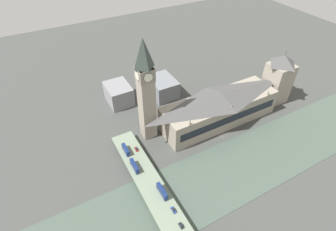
{
  "coord_description": "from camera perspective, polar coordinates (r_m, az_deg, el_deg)",
  "views": [
    {
      "loc": [
        -111.78,
        111.63,
        151.37
      ],
      "look_at": [
        22.88,
        38.15,
        20.58
      ],
      "focal_mm": 28.0,
      "sensor_mm": 36.0,
      "label": 1
    }
  ],
  "objects": [
    {
      "name": "car_southbound_mid",
      "position": [
        196.62,
        -6.88,
        -7.26
      ],
      "size": [
        4.37,
        1.87,
        1.29
      ],
      "color": "maroon",
      "rests_on": "road_bridge"
    },
    {
      "name": "road_bridge",
      "position": [
        171.45,
        -1.75,
        -18.21
      ],
      "size": [
        132.68,
        16.49,
        6.17
      ],
      "color": "#5D6A59",
      "rests_on": "ground_plane"
    },
    {
      "name": "double_decker_bus_mid",
      "position": [
        170.65,
        -1.29,
        -16.13
      ],
      "size": [
        11.8,
        2.54,
        5.05
      ],
      "color": "navy",
      "rests_on": "road_bridge"
    },
    {
      "name": "ground_plane",
      "position": [
        218.79,
        11.76,
        -4.41
      ],
      "size": [
        600.0,
        600.0,
        0.0
      ],
      "primitive_type": "plane",
      "color": "#424442"
    },
    {
      "name": "river_water",
      "position": [
        204.51,
        17.13,
        -9.7
      ],
      "size": [
        50.34,
        360.0,
        0.3
      ],
      "primitive_type": "cube",
      "color": "#47564C",
      "rests_on": "ground_plane"
    },
    {
      "name": "city_block_west",
      "position": [
        247.8,
        -10.68,
        4.62
      ],
      "size": [
        27.16,
        20.77,
        18.18
      ],
      "color": "gray",
      "rests_on": "ground_plane"
    },
    {
      "name": "car_northbound_lead",
      "position": [
        166.33,
        1.21,
        -19.87
      ],
      "size": [
        4.42,
        1.84,
        1.42
      ],
      "color": "navy",
      "rests_on": "road_bridge"
    },
    {
      "name": "double_decker_bus_lead",
      "position": [
        194.76,
        -9.2,
        -7.32
      ],
      "size": [
        10.72,
        2.57,
        4.7
      ],
      "color": "navy",
      "rests_on": "road_bridge"
    },
    {
      "name": "car_northbound_mid",
      "position": [
        161.86,
        2.87,
        -22.83
      ],
      "size": [
        3.82,
        1.75,
        1.51
      ],
      "color": "black",
      "rests_on": "road_bridge"
    },
    {
      "name": "clock_tower",
      "position": [
        188.33,
        -4.84,
        5.55
      ],
      "size": [
        11.78,
        11.78,
        83.49
      ],
      "color": "gray",
      "rests_on": "ground_plane"
    },
    {
      "name": "city_block_center",
      "position": [
        251.11,
        -11.06,
        4.85
      ],
      "size": [
        22.0,
        17.33,
        16.43
      ],
      "color": "slate",
      "rests_on": "ground_plane"
    },
    {
      "name": "city_block_east",
      "position": [
        253.68,
        -1.21,
        6.21
      ],
      "size": [
        29.64,
        22.49,
        17.33
      ],
      "color": "slate",
      "rests_on": "ground_plane"
    },
    {
      "name": "parliament_hall",
      "position": [
        223.04,
        11.15,
        1.7
      ],
      "size": [
        29.35,
        100.96,
        29.18
      ],
      "color": "gray",
      "rests_on": "ground_plane"
    },
    {
      "name": "double_decker_bus_rear",
      "position": [
        183.89,
        -7.31,
        -10.82
      ],
      "size": [
        11.66,
        2.54,
        4.89
      ],
      "color": "navy",
      "rests_on": "road_bridge"
    },
    {
      "name": "victoria_tower",
      "position": [
        258.82,
        22.83,
        7.39
      ],
      "size": [
        19.76,
        19.76,
        50.44
      ],
      "color": "gray",
      "rests_on": "ground_plane"
    }
  ]
}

